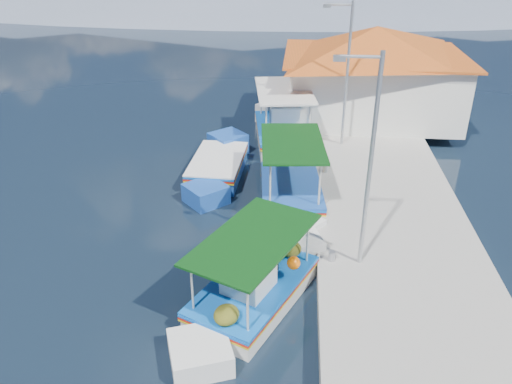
{
  "coord_description": "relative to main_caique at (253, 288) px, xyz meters",
  "views": [
    {
      "loc": [
        2.72,
        -10.39,
        9.1
      ],
      "look_at": [
        1.38,
        4.53,
        1.3
      ],
      "focal_mm": 36.02,
      "sensor_mm": 36.0,
      "label": 1
    }
  ],
  "objects": [
    {
      "name": "caique_far",
      "position": [
        0.32,
        11.61,
        0.08
      ],
      "size": [
        3.09,
        8.06,
        2.85
      ],
      "rotation": [
        0.0,
        0.0,
        -0.14
      ],
      "color": "white",
      "rests_on": "ground"
    },
    {
      "name": "ground",
      "position": [
        -1.65,
        -0.6,
        -0.44
      ],
      "size": [
        160.0,
        160.0,
        0.0
      ],
      "primitive_type": "plane",
      "color": "black",
      "rests_on": "ground"
    },
    {
      "name": "lamp_post_far",
      "position": [
        2.86,
        10.4,
        3.41
      ],
      "size": [
        1.21,
        0.14,
        6.0
      ],
      "color": "#A5A8AD",
      "rests_on": "quay"
    },
    {
      "name": "caique_green_canopy",
      "position": [
        0.86,
        5.84,
        -0.05
      ],
      "size": [
        2.51,
        7.05,
        2.65
      ],
      "rotation": [
        0.0,
        0.0,
        -0.09
      ],
      "color": "white",
      "rests_on": "ground"
    },
    {
      "name": "quay",
      "position": [
        4.25,
        5.4,
        -0.19
      ],
      "size": [
        5.0,
        44.0,
        0.5
      ],
      "primitive_type": "cube",
      "color": "gray",
      "rests_on": "ground"
    },
    {
      "name": "caique_blue_hull",
      "position": [
        -2.18,
        7.84,
        -0.13
      ],
      "size": [
        2.09,
        6.58,
        1.17
      ],
      "rotation": [
        0.0,
        0.0,
        0.04
      ],
      "color": "#1B49A2",
      "rests_on": "ground"
    },
    {
      "name": "main_caique",
      "position": [
        0.0,
        0.0,
        0.0
      ],
      "size": [
        3.9,
        6.37,
        2.31
      ],
      "rotation": [
        0.0,
        0.0,
        0.43
      ],
      "color": "white",
      "rests_on": "ground"
    },
    {
      "name": "bollards",
      "position": [
        2.15,
        4.65,
        0.21
      ],
      "size": [
        0.2,
        17.2,
        0.3
      ],
      "color": "#A5A8AD",
      "rests_on": "quay"
    },
    {
      "name": "lamp_post_near",
      "position": [
        2.86,
        1.4,
        3.41
      ],
      "size": [
        1.21,
        0.14,
        6.0
      ],
      "color": "#A5A8AD",
      "rests_on": "quay"
    },
    {
      "name": "harbor_building",
      "position": [
        4.54,
        14.4,
        2.33
      ],
      "size": [
        10.49,
        10.49,
        4.4
      ],
      "color": "silver",
      "rests_on": "quay"
    }
  ]
}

